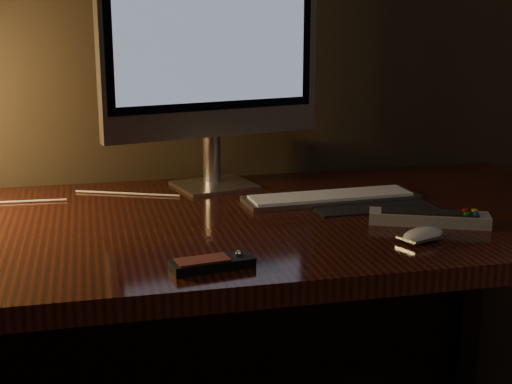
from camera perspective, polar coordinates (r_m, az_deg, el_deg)
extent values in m
cube|color=#35120C|center=(1.44, -2.43, -2.83)|extent=(1.60, 0.75, 0.04)
cube|color=black|center=(2.11, 16.50, -8.65)|extent=(0.06, 0.06, 0.71)
cube|color=black|center=(1.85, -4.41, -8.00)|extent=(1.48, 0.02, 0.51)
cube|color=silver|center=(1.69, -3.35, 0.55)|extent=(0.21, 0.19, 0.01)
cylinder|color=silver|center=(1.71, -3.55, 2.78)|extent=(0.05, 0.05, 0.12)
cube|color=silver|center=(1.64, -3.49, 11.99)|extent=(0.52, 0.16, 0.43)
cube|color=black|center=(1.62, -3.39, 12.99)|extent=(0.49, 0.13, 0.37)
cube|color=#7F90AE|center=(1.62, -3.37, 12.99)|extent=(0.45, 0.11, 0.33)
cube|color=silver|center=(1.57, 6.00, -0.42)|extent=(0.39, 0.13, 0.01)
cube|color=black|center=(1.57, 8.68, -0.71)|extent=(0.26, 0.20, 0.00)
ellipsoid|color=white|center=(1.32, 13.22, -3.49)|extent=(0.10, 0.08, 0.02)
cube|color=black|center=(1.15, -3.53, -5.75)|extent=(0.14, 0.07, 0.02)
cube|color=maroon|center=(1.15, -3.53, -5.35)|extent=(0.09, 0.05, 0.00)
sphere|color=silver|center=(1.15, -3.53, -5.29)|extent=(0.01, 0.01, 0.01)
cube|color=#96999C|center=(1.43, 13.65, -2.07)|extent=(0.23, 0.14, 0.02)
cube|color=black|center=(1.42, 13.68, -1.58)|extent=(0.19, 0.11, 0.00)
cylinder|color=red|center=(1.42, 13.69, -1.45)|extent=(0.01, 0.01, 0.00)
cylinder|color=#0C8C19|center=(1.42, 13.69, -1.45)|extent=(0.01, 0.01, 0.00)
cylinder|color=gold|center=(1.42, 13.69, -1.45)|extent=(0.01, 0.01, 0.00)
cylinder|color=#1433BF|center=(1.42, 13.69, -1.45)|extent=(0.01, 0.01, 0.00)
cylinder|color=white|center=(1.62, -14.89, -0.54)|extent=(0.49, 0.14, 0.00)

